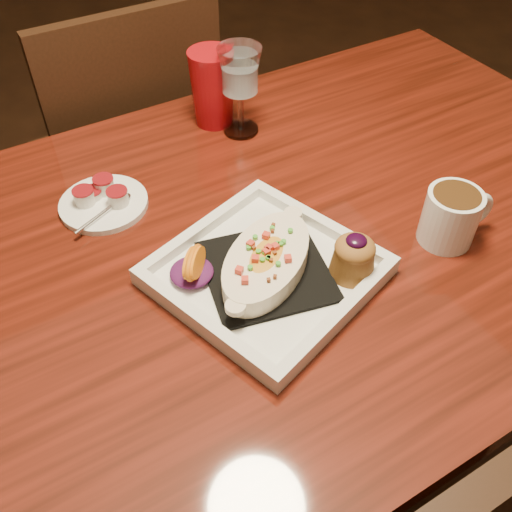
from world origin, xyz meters
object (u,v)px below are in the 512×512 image
plate (275,266)px  red_tumbler (213,88)px  chair_far (133,159)px  goblet (240,75)px  saucer (103,201)px  table (256,275)px  coffee_mug (452,215)px

plate → red_tumbler: red_tumbler is taller
chair_far → red_tumbler: 0.44m
goblet → saucer: (-0.31, -0.08, -0.11)m
table → red_tumbler: red_tumbler is taller
table → saucer: 0.29m
plate → coffee_mug: 0.29m
plate → goblet: bearing=49.9°
chair_far → coffee_mug: size_ratio=7.64×
chair_far → goblet: chair_far is taller
coffee_mug → saucer: (-0.45, 0.35, -0.04)m
chair_far → saucer: size_ratio=6.21×
chair_far → red_tumbler: chair_far is taller
chair_far → goblet: size_ratio=5.39×
saucer → goblet: bearing=14.5°
red_tumbler → table: bearing=-106.3°
table → plate: 0.16m
table → plate: plate is taller
plate → goblet: (0.15, 0.37, 0.09)m
plate → table: bearing=57.6°
table → coffee_mug: bearing=-31.7°
chair_far → red_tumbler: size_ratio=6.28×
coffee_mug → red_tumbler: red_tumbler is taller
coffee_mug → plate: bearing=175.8°
table → chair_far: size_ratio=1.61×
goblet → chair_far: bearing=109.6°
chair_far → red_tumbler: bearing=108.2°
plate → saucer: bearing=101.8°
goblet → table: bearing=-114.7°
red_tumbler → coffee_mug: bearing=-71.9°
table → chair_far: bearing=90.0°
goblet → red_tumbler: size_ratio=1.17×
chair_far → red_tumbler: (0.10, -0.30, 0.32)m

